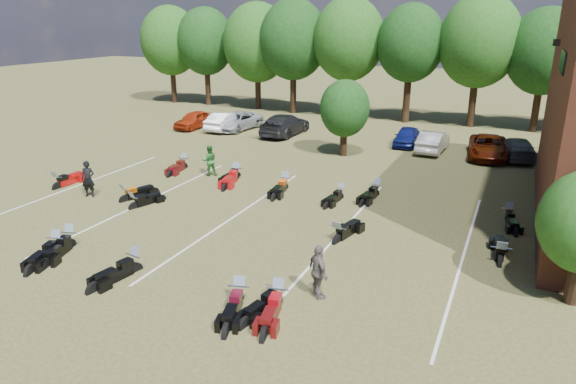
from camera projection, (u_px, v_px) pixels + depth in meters
The scene contains 33 objects.
ground at pixel (263, 255), 19.60m from camera, with size 160.00×160.00×0.00m, color brown.
car_0 at pixel (194, 120), 41.82m from camera, with size 1.63×4.05×1.38m, color #98270D.
car_1 at pixel (226, 121), 41.05m from camera, with size 1.53×4.40×1.45m, color silver.
car_2 at pixel (237, 121), 41.24m from camera, with size 2.30×4.98×1.38m, color #919599.
car_3 at pixel (285, 124), 39.41m from camera, with size 2.25×5.52×1.60m, color black.
car_4 at pixel (407, 136), 36.20m from camera, with size 1.51×3.76×1.28m, color #0C1457.
car_5 at pixel (433, 141), 34.46m from camera, with size 1.49×4.28×1.41m, color #B3B2AE.
car_6 at pixel (488, 147), 32.98m from camera, with size 2.35×5.09×1.41m, color #521504.
car_7 at pixel (516, 148), 32.75m from camera, with size 1.90×4.68×1.36m, color #3C3D42.
person_black at pixel (88, 179), 25.71m from camera, with size 0.68×0.44×1.85m, color black.
person_green at pixel (209, 161), 29.19m from camera, with size 0.85×0.66×1.76m, color #235D23.
person_grey at pixel (318, 272), 16.33m from camera, with size 1.09×0.45×1.86m, color #615953.
motorcycle_1 at pixel (71, 248), 20.23m from camera, with size 0.76×2.38×1.33m, color black, non-canonical shape.
motorcycle_2 at pixel (57, 253), 19.76m from camera, with size 0.74×2.33×1.30m, color black, non-canonical shape.
motorcycle_3 at pixel (135, 272), 18.32m from camera, with size 0.75×2.34×1.31m, color black, non-canonical shape.
motorcycle_4 at pixel (275, 304), 16.28m from camera, with size 0.68×2.14×1.19m, color black, non-canonical shape.
motorcycle_5 at pixel (239, 304), 16.27m from camera, with size 0.73×2.30×1.28m, color black, non-canonical shape.
motorcycle_6 at pixel (278, 307), 16.10m from camera, with size 0.74×2.33×1.30m, color #4A0A0A, non-canonical shape.
motorcycle_7 at pixel (58, 188), 27.22m from camera, with size 0.77×2.41×1.34m, color #980C0B, non-canonical shape.
motorcycle_8 at pixel (125, 201), 25.34m from camera, with size 0.73×2.28×1.27m, color black, non-canonical shape.
motorcycle_9 at pixel (134, 208), 24.39m from camera, with size 0.67×2.11×1.18m, color black, non-canonical shape.
motorcycle_11 at pixel (337, 242), 20.73m from camera, with size 0.74×2.32×1.29m, color black, non-canonical shape.
motorcycle_13 at pixel (499, 264), 18.90m from camera, with size 0.75×2.36×1.32m, color black, non-canonical shape.
motorcycle_14 at pixel (184, 169), 30.80m from camera, with size 0.74×2.34×1.30m, color #470A0D, non-canonical shape.
motorcycle_15 at pixel (236, 180), 28.62m from camera, with size 0.79×2.49×1.39m, color #9E0B0F, non-canonical shape.
motorcycle_16 at pixel (237, 177), 29.13m from camera, with size 0.68×2.12×1.18m, color black, non-canonical shape.
motorcycle_17 at pixel (285, 190), 27.05m from camera, with size 0.76×2.38×1.33m, color black, non-canonical shape.
motorcycle_18 at pixel (340, 199), 25.63m from camera, with size 0.66×2.06×1.15m, color black, non-canonical shape.
motorcycle_19 at pixel (376, 196), 26.04m from camera, with size 0.72×2.27×1.27m, color black, non-canonical shape.
motorcycle_20 at pixel (508, 221), 22.86m from camera, with size 0.69×2.16×1.21m, color black, non-canonical shape.
tree_line at pixel (409, 46), 42.94m from camera, with size 56.00×6.00×9.79m.
young_tree_midfield at pixel (345, 108), 32.74m from camera, with size 3.20×3.20×4.70m.
parking_lines at pixel (234, 217), 23.36m from camera, with size 20.10×14.00×0.01m.
Camera 1 is at (8.23, -15.78, 8.62)m, focal length 32.00 mm.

